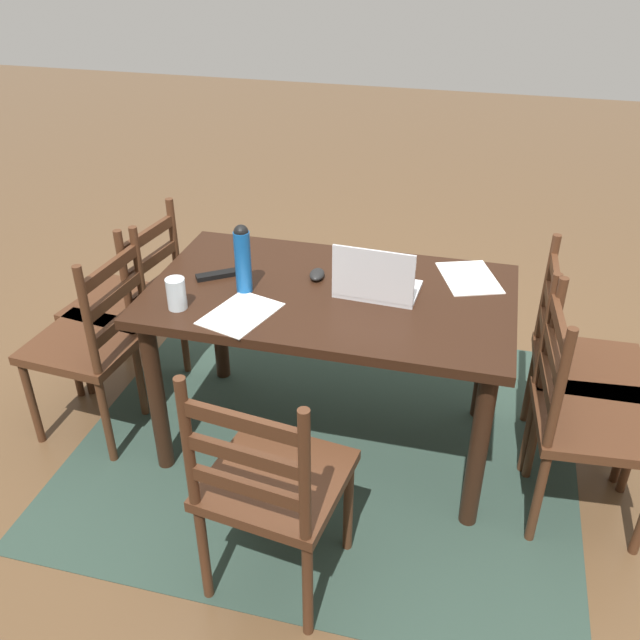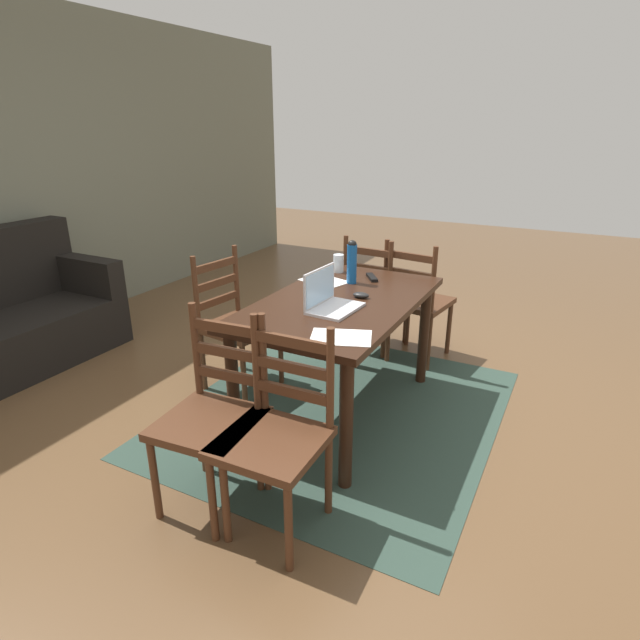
{
  "view_description": "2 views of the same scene",
  "coord_description": "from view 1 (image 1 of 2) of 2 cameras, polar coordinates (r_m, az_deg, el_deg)",
  "views": [
    {
      "loc": [
        -0.56,
        2.33,
        2.09
      ],
      "look_at": [
        0.04,
        0.03,
        0.64
      ],
      "focal_mm": 38.52,
      "sensor_mm": 36.0,
      "label": 1
    },
    {
      "loc": [
        -2.65,
        -1.24,
        1.76
      ],
      "look_at": [
        -0.04,
        0.12,
        0.63
      ],
      "focal_mm": 29.1,
      "sensor_mm": 36.0,
      "label": 2
    }
  ],
  "objects": [
    {
      "name": "chair_right_near",
      "position": [
        3.37,
        -15.52,
        1.19
      ],
      "size": [
        0.5,
        0.5,
        0.95
      ],
      "color": "#4C2B19",
      "rests_on": "ground"
    },
    {
      "name": "computer_mouse",
      "position": [
        2.83,
        -0.25,
        3.81
      ],
      "size": [
        0.07,
        0.1,
        0.03
      ],
      "primitive_type": "ellipsoid",
      "rotation": [
        0.0,
        0.0,
        0.08
      ],
      "color": "black",
      "rests_on": "dining_table"
    },
    {
      "name": "paper_stack_right",
      "position": [
        2.9,
        12.28,
        3.46
      ],
      "size": [
        0.3,
        0.35,
        0.0
      ],
      "primitive_type": "cube",
      "rotation": [
        0.0,
        0.0,
        0.36
      ],
      "color": "white",
      "rests_on": "dining_table"
    },
    {
      "name": "ground_plane",
      "position": [
        3.18,
        0.77,
        -9.74
      ],
      "size": [
        14.0,
        14.0,
        0.0
      ],
      "primitive_type": "plane",
      "color": "brown"
    },
    {
      "name": "dining_table",
      "position": [
        2.79,
        0.86,
        0.5
      ],
      "size": [
        1.45,
        0.84,
        0.76
      ],
      "color": "black",
      "rests_on": "ground"
    },
    {
      "name": "laptop",
      "position": [
        2.69,
        4.67,
        3.09
      ],
      "size": [
        0.33,
        0.24,
        0.23
      ],
      "color": "silver",
      "rests_on": "dining_table"
    },
    {
      "name": "drinking_glass",
      "position": [
        2.65,
        -11.85,
        2.16
      ],
      "size": [
        0.07,
        0.07,
        0.12
      ],
      "primitive_type": "cylinder",
      "color": "silver",
      "rests_on": "dining_table"
    },
    {
      "name": "water_bottle",
      "position": [
        2.69,
        -6.44,
        5.18
      ],
      "size": [
        0.06,
        0.06,
        0.28
      ],
      "color": "#145199",
      "rests_on": "dining_table"
    },
    {
      "name": "chair_far_head",
      "position": [
        2.31,
        -4.08,
        -13.53
      ],
      "size": [
        0.49,
        0.49,
        0.95
      ],
      "color": "#4C2B19",
      "rests_on": "ground"
    },
    {
      "name": "area_rug",
      "position": [
        3.18,
        0.77,
        -9.7
      ],
      "size": [
        2.16,
        1.91,
        0.01
      ],
      "primitive_type": "cube",
      "color": "#2D4238",
      "rests_on": "ground"
    },
    {
      "name": "paper_stack_left",
      "position": [
        2.6,
        -6.61,
        0.53
      ],
      "size": [
        0.29,
        0.34,
        0.0
      ],
      "primitive_type": "cube",
      "rotation": [
        0.0,
        0.0,
        -0.29
      ],
      "color": "white",
      "rests_on": "dining_table"
    },
    {
      "name": "chair_right_far",
      "position": [
        3.13,
        -18.34,
        -1.79
      ],
      "size": [
        0.47,
        0.47,
        0.95
      ],
      "color": "#4C2B19",
      "rests_on": "ground"
    },
    {
      "name": "tv_remote",
      "position": [
        2.87,
        -8.56,
        3.74
      ],
      "size": [
        0.16,
        0.13,
        0.02
      ],
      "primitive_type": "cube",
      "rotation": [
        0.0,
        0.0,
        2.19
      ],
      "color": "black",
      "rests_on": "dining_table"
    },
    {
      "name": "chair_left_far",
      "position": [
        2.74,
        21.18,
        -7.54
      ],
      "size": [
        0.47,
        0.47,
        0.95
      ],
      "color": "#4C2B19",
      "rests_on": "ground"
    },
    {
      "name": "chair_left_near",
      "position": [
        3.02,
        20.74,
        -3.6
      ],
      "size": [
        0.45,
        0.45,
        0.95
      ],
      "color": "#4C2B19",
      "rests_on": "ground"
    }
  ]
}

